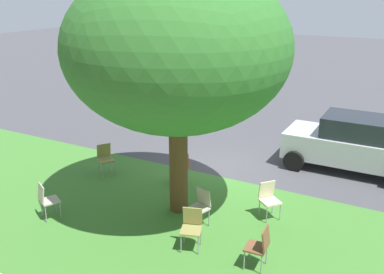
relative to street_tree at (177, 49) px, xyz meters
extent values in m
plane|color=#424247|center=(0.15, -2.41, -3.88)|extent=(80.00, 80.00, 0.00)
cube|color=#3D752D|center=(0.15, 0.79, -3.88)|extent=(48.00, 6.00, 0.01)
cylinder|color=brown|center=(0.00, 0.00, -2.53)|extent=(0.44, 0.44, 2.71)
ellipsoid|color=#2D6B28|center=(0.00, 0.00, 0.01)|extent=(4.96, 4.96, 3.66)
cube|color=#ADA393|center=(2.44, 1.78, -3.44)|extent=(0.56, 0.55, 0.04)
cube|color=#ADA393|center=(2.53, 1.94, -3.20)|extent=(0.39, 0.26, 0.40)
cylinder|color=gray|center=(2.21, 1.72, -3.67)|extent=(0.02, 0.02, 0.42)
cylinder|color=gray|center=(2.52, 1.55, -3.67)|extent=(0.02, 0.02, 0.42)
cylinder|color=gray|center=(2.37, 2.02, -3.67)|extent=(0.02, 0.02, 0.42)
cylinder|color=gray|center=(2.68, 1.85, -3.67)|extent=(0.02, 0.02, 0.42)
cube|color=olive|center=(-1.08, 1.36, -3.44)|extent=(0.53, 0.51, 0.04)
cube|color=olive|center=(-1.02, 1.19, -3.20)|extent=(0.41, 0.21, 0.40)
cylinder|color=gray|center=(-0.96, 1.58, -3.67)|extent=(0.02, 0.02, 0.42)
cylinder|color=gray|center=(-1.30, 1.47, -3.67)|extent=(0.02, 0.02, 0.42)
cylinder|color=gray|center=(-0.85, 1.26, -3.67)|extent=(0.02, 0.02, 0.42)
cylinder|color=gray|center=(-1.20, 1.14, -3.67)|extent=(0.02, 0.02, 0.42)
cube|color=#C64C1E|center=(0.77, -1.37, -3.44)|extent=(0.58, 0.58, 0.04)
cube|color=#C64C1E|center=(0.63, -1.26, -3.20)|extent=(0.32, 0.36, 0.40)
cylinder|color=gray|center=(0.78, -1.62, -3.67)|extent=(0.02, 0.02, 0.42)
cylinder|color=gray|center=(1.02, -1.34, -3.67)|extent=(0.02, 0.02, 0.42)
cylinder|color=gray|center=(0.52, -1.40, -3.67)|extent=(0.02, 0.02, 0.42)
cylinder|color=gray|center=(0.76, -1.12, -3.67)|extent=(0.02, 0.02, 0.42)
cube|color=#ADA393|center=(-0.78, 0.48, -3.44)|extent=(0.52, 0.50, 0.04)
cube|color=#ADA393|center=(-0.83, 0.31, -3.20)|extent=(0.41, 0.19, 0.40)
cylinder|color=gray|center=(-0.56, 0.60, -3.67)|extent=(0.02, 0.02, 0.42)
cylinder|color=gray|center=(-0.91, 0.70, -3.67)|extent=(0.02, 0.02, 0.42)
cylinder|color=gray|center=(-0.66, 0.27, -3.67)|extent=(0.02, 0.02, 0.42)
cylinder|color=gray|center=(-1.00, 0.37, -3.67)|extent=(0.02, 0.02, 0.42)
cube|color=brown|center=(-2.46, 1.30, -3.44)|extent=(0.43, 0.45, 0.04)
cube|color=brown|center=(-2.64, 1.29, -3.20)|extent=(0.11, 0.40, 0.40)
cylinder|color=gray|center=(-2.28, 1.14, -3.67)|extent=(0.02, 0.02, 0.42)
cylinder|color=gray|center=(-2.31, 1.49, -3.67)|extent=(0.02, 0.02, 0.42)
cylinder|color=gray|center=(-2.62, 1.11, -3.67)|extent=(0.02, 0.02, 0.42)
cylinder|color=gray|center=(-2.64, 1.47, -3.67)|extent=(0.02, 0.02, 0.42)
cube|color=beige|center=(-2.09, -0.62, -3.44)|extent=(0.58, 0.58, 0.04)
cube|color=beige|center=(-1.96, -0.74, -3.20)|extent=(0.32, 0.36, 0.40)
cylinder|color=gray|center=(-2.11, -0.38, -3.67)|extent=(0.02, 0.02, 0.42)
cylinder|color=gray|center=(-2.34, -0.65, -3.67)|extent=(0.02, 0.02, 0.42)
cylinder|color=gray|center=(-1.85, -0.60, -3.67)|extent=(0.02, 0.02, 0.42)
cylinder|color=gray|center=(-2.08, -0.87, -3.67)|extent=(0.02, 0.02, 0.42)
cube|color=olive|center=(2.89, -0.81, -3.44)|extent=(0.57, 0.57, 0.04)
cube|color=olive|center=(3.04, -0.91, -3.20)|extent=(0.29, 0.38, 0.40)
cylinder|color=gray|center=(2.85, -0.57, -3.67)|extent=(0.02, 0.02, 0.42)
cylinder|color=gray|center=(2.65, -0.87, -3.67)|extent=(0.02, 0.02, 0.42)
cylinder|color=gray|center=(3.14, -0.76, -3.67)|extent=(0.02, 0.02, 0.42)
cylinder|color=gray|center=(2.94, -1.06, -3.67)|extent=(0.02, 0.02, 0.42)
cube|color=#ADB2B7|center=(-3.19, -4.54, -3.20)|extent=(3.70, 1.64, 0.76)
cube|color=#1E232B|center=(-3.34, -4.54, -2.55)|extent=(1.90, 1.44, 0.64)
cylinder|color=black|center=(-1.79, -3.67, -3.58)|extent=(0.60, 0.18, 0.60)
cylinder|color=black|center=(-1.79, -5.41, -3.58)|extent=(0.60, 0.18, 0.60)
camera|label=1|loc=(-4.75, 8.09, 1.25)|focal=40.21mm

